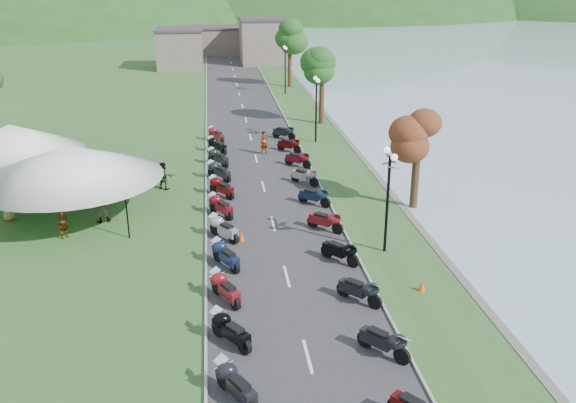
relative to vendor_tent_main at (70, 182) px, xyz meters
name	(u,v)px	position (x,y,z in m)	size (l,w,h in m)	color
road	(251,137)	(10.75, 15.52, -1.99)	(7.00, 120.00, 0.02)	#37373A
hills_backdrop	(218,11)	(10.75, 175.52, -2.00)	(360.00, 120.00, 76.00)	#285621
far_building	(216,43)	(8.75, 60.52, 0.50)	(18.00, 16.00, 5.00)	#77685D
moto_row_left	(225,256)	(8.06, -7.24, -1.45)	(2.60, 45.72, 1.10)	#331411
moto_row_right	(333,235)	(13.41, -5.53, -1.45)	(2.60, 42.80, 1.10)	#331411
vendor_tent_main	(70,182)	(0.00, 0.00, 0.00)	(6.67, 6.67, 4.00)	white
vendor_tent_side	(14,156)	(-4.40, 5.33, 0.00)	(5.67, 5.67, 4.00)	white
tree_lakeside	(417,152)	(18.96, -0.98, 1.24)	(2.34, 2.34, 6.49)	#296221
pedestrian_a	(65,238)	(0.11, -2.96, -2.00)	(0.56, 0.41, 1.55)	slate
pedestrian_b	(102,222)	(1.63, -1.01, -2.00)	(0.95, 0.52, 1.96)	slate
pedestrian_c	(32,204)	(-2.84, 2.23, -2.00)	(1.22, 0.50, 1.89)	slate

